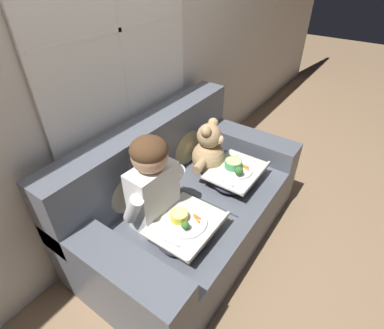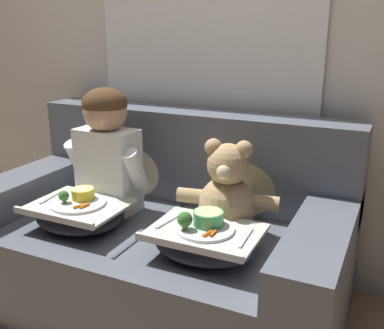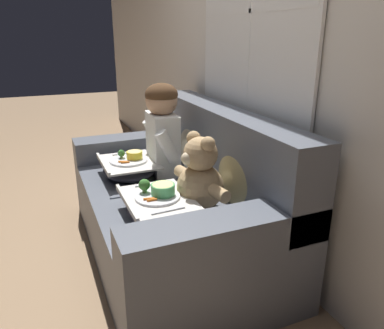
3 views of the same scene
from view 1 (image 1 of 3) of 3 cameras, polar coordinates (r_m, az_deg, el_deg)
name	(u,v)px [view 1 (image 1 of 3)]	position (r m, az deg, el deg)	size (l,w,h in m)	color
ground_plane	(192,236)	(2.40, -0.05, -13.40)	(14.00, 14.00, 0.00)	#8E7051
wall_back_with_window	(117,52)	(1.99, -14.09, 20.06)	(8.00, 0.08, 2.60)	beige
couch	(184,203)	(2.20, -1.52, -7.28)	(1.68, 0.95, 0.89)	#565B66
throw_pillow_behind_child	(127,183)	(1.95, -12.24, -3.53)	(0.39, 0.19, 0.40)	#C1B293
throw_pillow_behind_teddy	(185,141)	(2.32, -1.44, 4.49)	(0.37, 0.18, 0.39)	tan
child_figure	(152,179)	(1.73, -7.65, -2.66)	(0.43, 0.21, 0.60)	white
teddy_bear	(209,151)	(2.21, 3.34, 2.54)	(0.45, 0.32, 0.42)	tan
lap_tray_child	(186,228)	(1.80, -1.19, -12.05)	(0.42, 0.35, 0.17)	#2D2D38
lap_tray_teddy	(236,175)	(2.19, 8.34, -1.92)	(0.43, 0.33, 0.19)	#2D2D38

